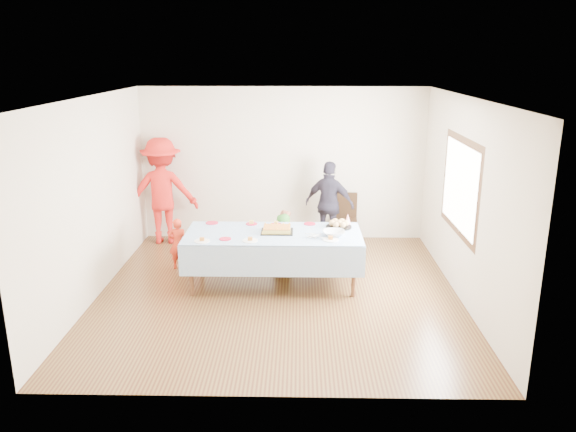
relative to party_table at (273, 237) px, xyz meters
name	(u,v)px	position (x,y,z in m)	size (l,w,h in m)	color
ground	(278,292)	(0.08, -0.31, -0.72)	(5.00, 5.00, 0.00)	#492414
room_walls	(282,169)	(0.13, -0.31, 1.05)	(5.04, 5.04, 2.72)	beige
party_table	(273,237)	(0.00, 0.00, 0.00)	(2.50, 1.10, 0.78)	#57331E
birthday_cake	(277,230)	(0.05, 0.04, 0.09)	(0.45, 0.35, 0.08)	black
rolls_tray	(339,224)	(0.95, 0.29, 0.10)	(0.38, 0.38, 0.11)	black
punch_bowl	(334,233)	(0.85, -0.11, 0.09)	(0.31, 0.31, 0.08)	silver
party_hat	(348,219)	(1.09, 0.46, 0.14)	(0.10, 0.10, 0.16)	white
fork_pile	(314,236)	(0.58, -0.22, 0.09)	(0.24, 0.18, 0.07)	white
plate_red_far_a	(212,223)	(-0.95, 0.46, 0.06)	(0.19, 0.19, 0.01)	red
plate_red_far_b	(251,224)	(-0.35, 0.42, 0.06)	(0.17, 0.17, 0.01)	red
plate_red_far_c	(276,225)	(0.02, 0.39, 0.06)	(0.18, 0.18, 0.01)	red
plate_red_far_d	(310,224)	(0.52, 0.44, 0.06)	(0.17, 0.17, 0.01)	red
plate_red_near	(225,239)	(-0.65, -0.29, 0.06)	(0.16, 0.16, 0.01)	red
plate_white_left	(202,241)	(-0.95, -0.40, 0.06)	(0.22, 0.22, 0.01)	white
plate_white_mid	(250,241)	(-0.30, -0.37, 0.06)	(0.21, 0.21, 0.01)	white
plate_white_right	(331,240)	(0.80, -0.30, 0.06)	(0.22, 0.22, 0.01)	white
dining_chair	(346,215)	(1.20, 1.96, -0.24)	(0.41, 0.41, 0.88)	black
toddler_left	(178,244)	(-1.50, 0.59, -0.32)	(0.30, 0.19, 0.81)	red
toddler_mid	(283,241)	(0.12, 0.66, -0.29)	(0.42, 0.28, 0.87)	#2F6E24
toddler_right	(284,236)	(0.13, 0.92, -0.29)	(0.42, 0.33, 0.86)	tan
adult_left	(163,191)	(-2.02, 1.89, 0.21)	(1.20, 0.69, 1.86)	red
adult_right	(329,204)	(0.89, 1.73, 0.02)	(0.87, 0.36, 1.49)	#2F2B3B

